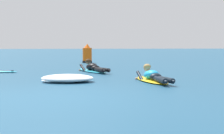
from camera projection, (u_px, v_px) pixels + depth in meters
name	position (u px, v px, depth m)	size (l,w,h in m)	color
ground_plane	(61.00, 67.00, 17.60)	(120.00, 120.00, 0.00)	navy
surfer_near	(153.00, 77.00, 10.74)	(0.79, 2.55, 0.53)	yellow
surfer_far	(93.00, 69.00, 14.49)	(1.22, 2.59, 0.54)	#2DB2D1
whitewater_front	(67.00, 78.00, 10.73)	(1.60, 1.30, 0.22)	white
channel_marker_buoy	(87.00, 55.00, 21.42)	(0.55, 0.55, 1.08)	#EA5B0F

